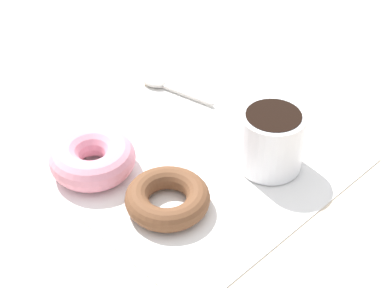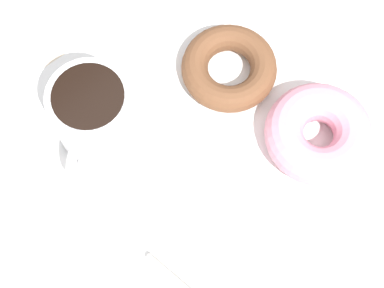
# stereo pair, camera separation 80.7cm
# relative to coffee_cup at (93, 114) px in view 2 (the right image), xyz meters

# --- Properties ---
(ground_plane) EXTENTS (1.20, 1.20, 0.02)m
(ground_plane) POSITION_rel_coffee_cup_xyz_m (0.02, -0.07, -0.05)
(ground_plane) COLOR beige
(napkin) EXTENTS (0.34, 0.34, 0.00)m
(napkin) POSITION_rel_coffee_cup_xyz_m (0.05, -0.08, -0.04)
(napkin) COLOR white
(napkin) RESTS_ON ground_plane
(coffee_cup) EXTENTS (0.10, 0.08, 0.07)m
(coffee_cup) POSITION_rel_coffee_cup_xyz_m (0.00, 0.00, 0.00)
(coffee_cup) COLOR white
(coffee_cup) RESTS_ON napkin
(donut_near_cup) EXTENTS (0.09, 0.09, 0.03)m
(donut_near_cup) POSITION_rel_coffee_cup_xyz_m (0.13, -0.04, -0.02)
(donut_near_cup) COLOR brown
(donut_near_cup) RESTS_ON napkin
(donut_far) EXTENTS (0.10, 0.10, 0.04)m
(donut_far) POSITION_rel_coffee_cup_xyz_m (0.15, -0.15, -0.02)
(donut_far) COLOR pink
(donut_far) RESTS_ON napkin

